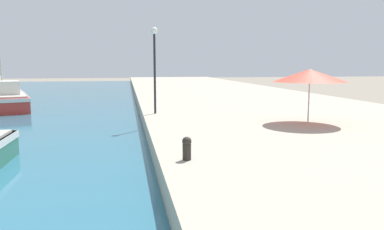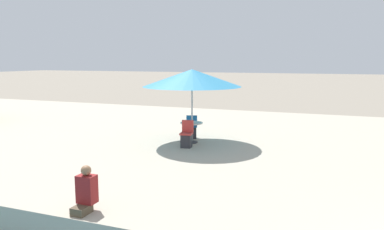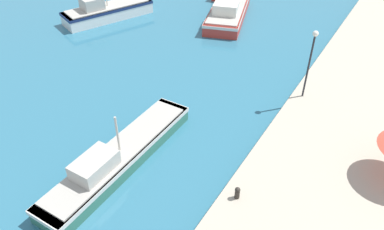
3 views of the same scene
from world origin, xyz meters
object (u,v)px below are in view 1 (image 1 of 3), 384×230
fishing_boat_far (3,99)px  mooring_bollard (187,148)px  lamppost (155,56)px  cafe_umbrella_white (310,75)px

fishing_boat_far → mooring_bollard: bearing=-79.8°
mooring_bollard → lamppost: (-0.11, 10.04, 2.74)m
cafe_umbrella_white → lamppost: lamppost is taller
cafe_umbrella_white → lamppost: (-6.50, 4.58, 0.95)m
lamppost → cafe_umbrella_white: bearing=-35.2°
cafe_umbrella_white → fishing_boat_far: bearing=138.9°
fishing_boat_far → mooring_bollard: 23.32m
fishing_boat_far → cafe_umbrella_white: 23.10m
fishing_boat_far → lamppost: lamppost is taller
mooring_bollard → lamppost: lamppost is taller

